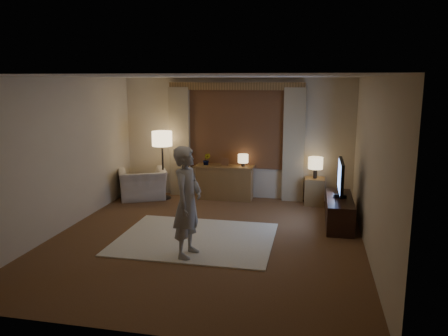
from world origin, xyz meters
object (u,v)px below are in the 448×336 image
(sideboard, at_px, (225,183))
(side_table, at_px, (314,191))
(armchair, at_px, (142,184))
(tv_stand, at_px, (339,211))
(person, at_px, (187,202))

(sideboard, distance_m, side_table, 1.92)
(armchair, distance_m, tv_stand, 4.23)
(sideboard, height_order, person, person)
(armchair, relative_size, side_table, 1.78)
(person, bearing_deg, armchair, 40.45)
(sideboard, relative_size, tv_stand, 0.86)
(sideboard, bearing_deg, tv_stand, -28.98)
(sideboard, height_order, tv_stand, sideboard)
(side_table, bearing_deg, person, -119.46)
(armchair, relative_size, person, 0.62)
(armchair, bearing_deg, tv_stand, 140.08)
(sideboard, relative_size, side_table, 2.14)
(armchair, height_order, person, person)
(armchair, distance_m, person, 3.49)
(sideboard, xyz_separation_m, person, (0.12, -3.22, 0.48))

